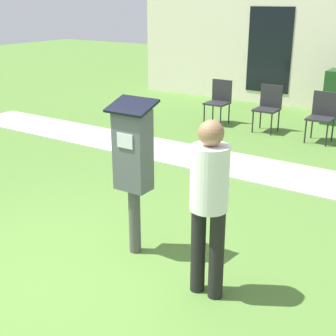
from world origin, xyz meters
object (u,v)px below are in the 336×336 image
at_px(person_standing, 209,197).
at_px(parking_meter, 133,158).
at_px(outdoor_chair_left, 219,98).
at_px(outdoor_chair_middle, 269,104).
at_px(outdoor_chair_right, 322,113).

bearing_deg(person_standing, parking_meter, 158.82).
distance_m(outdoor_chair_left, outdoor_chair_middle, 1.08).
bearing_deg(outdoor_chair_right, parking_meter, -90.27).
bearing_deg(parking_meter, outdoor_chair_middle, 97.28).
bearing_deg(outdoor_chair_right, outdoor_chair_middle, 176.99).
height_order(parking_meter, outdoor_chair_middle, parking_meter).
bearing_deg(outdoor_chair_left, person_standing, -79.10).
distance_m(outdoor_chair_left, outdoor_chair_right, 2.17).
distance_m(parking_meter, person_standing, 1.00).
distance_m(person_standing, outdoor_chair_left, 6.10).
bearing_deg(outdoor_chair_middle, person_standing, -64.43).
xyz_separation_m(outdoor_chair_left, outdoor_chair_middle, (1.08, -0.01, 0.00)).
distance_m(parking_meter, outdoor_chair_middle, 5.27).
xyz_separation_m(person_standing, outdoor_chair_right, (-0.55, 5.30, -0.40)).
height_order(outdoor_chair_left, outdoor_chair_right, same).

